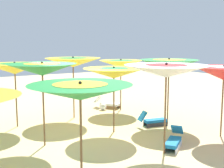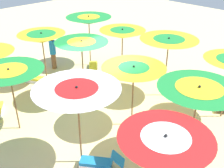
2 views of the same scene
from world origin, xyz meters
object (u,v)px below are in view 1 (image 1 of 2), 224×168
at_px(lounger_5, 174,141).
at_px(beach_umbrella_6, 42,70).
at_px(beach_umbrella_10, 80,92).
at_px(lounger_0, 153,121).
at_px(beach_umbrella_0, 121,64).
at_px(beach_umbrella_9, 166,71).
at_px(beach_umbrella_1, 73,62).
at_px(beach_umbrella_8, 224,73).
at_px(beach_umbrella_5, 114,73).
at_px(beach_umbrella_4, 169,65).
at_px(beach_ball, 103,107).
at_px(lounger_1, 108,104).
at_px(beach_umbrella_2, 15,69).

bearing_deg(lounger_5, beach_umbrella_6, -69.77).
bearing_deg(beach_umbrella_10, lounger_0, 124.18).
distance_m(beach_umbrella_0, beach_umbrella_9, 5.37).
distance_m(beach_umbrella_0, beach_umbrella_1, 2.41).
height_order(beach_umbrella_6, beach_umbrella_10, beach_umbrella_6).
xyz_separation_m(beach_umbrella_8, lounger_0, (-2.05, -1.15, -1.87)).
bearing_deg(lounger_0, beach_umbrella_5, -173.64).
relative_size(beach_umbrella_4, beach_umbrella_9, 0.98).
relative_size(beach_umbrella_6, beach_ball, 8.39).
relative_size(lounger_0, beach_ball, 3.79).
height_order(beach_umbrella_4, beach_umbrella_6, beach_umbrella_6).
bearing_deg(lounger_1, beach_umbrella_6, -84.35).
bearing_deg(beach_umbrella_8, lounger_1, -168.22).
bearing_deg(lounger_1, beach_umbrella_5, -60.59).
distance_m(lounger_1, lounger_5, 5.54).
bearing_deg(beach_umbrella_9, lounger_5, 112.00).
height_order(beach_umbrella_2, beach_umbrella_9, beach_umbrella_9).
height_order(beach_umbrella_6, lounger_1, beach_umbrella_6).
relative_size(beach_umbrella_1, lounger_0, 2.20).
bearing_deg(beach_umbrella_8, beach_umbrella_5, -127.88).
height_order(beach_umbrella_0, beach_umbrella_2, beach_umbrella_2).
height_order(beach_umbrella_6, beach_umbrella_9, beach_umbrella_9).
height_order(beach_umbrella_9, beach_ball, beach_umbrella_9).
bearing_deg(beach_umbrella_9, beach_umbrella_6, -130.39).
relative_size(beach_umbrella_8, beach_umbrella_10, 1.04).
xyz_separation_m(beach_umbrella_2, lounger_5, (4.47, 3.46, -1.91)).
relative_size(beach_umbrella_6, beach_umbrella_10, 1.11).
relative_size(beach_umbrella_0, beach_umbrella_4, 0.93).
bearing_deg(lounger_1, beach_umbrella_4, -23.27).
relative_size(beach_umbrella_1, beach_umbrella_10, 1.10).
height_order(beach_umbrella_5, lounger_5, beach_umbrella_5).
xyz_separation_m(lounger_0, beach_ball, (-3.16, -0.39, -0.05)).
height_order(beach_umbrella_0, beach_umbrella_9, beach_umbrella_9).
distance_m(beach_umbrella_0, lounger_1, 2.00).
height_order(beach_umbrella_10, lounger_1, beach_umbrella_10).
xyz_separation_m(beach_umbrella_5, beach_umbrella_8, (2.16, 2.77, 0.05)).
xyz_separation_m(beach_umbrella_4, beach_umbrella_5, (-0.09, -2.29, -0.18)).
bearing_deg(beach_umbrella_0, beach_umbrella_4, 7.04).
bearing_deg(beach_umbrella_5, beach_umbrella_2, -130.37).
xyz_separation_m(beach_umbrella_10, lounger_1, (-6.21, 4.14, -1.83)).
xyz_separation_m(beach_umbrella_9, beach_umbrella_10, (0.53, -2.72, -0.25)).
xyz_separation_m(beach_umbrella_0, beach_umbrella_5, (2.70, -1.95, -0.06)).
height_order(beach_umbrella_2, lounger_1, beach_umbrella_2).
bearing_deg(lounger_1, lounger_5, -43.49).
distance_m(beach_umbrella_0, beach_umbrella_2, 4.68).
bearing_deg(lounger_0, lounger_1, 99.83).
distance_m(beach_umbrella_4, beach_umbrella_5, 2.30).
relative_size(beach_umbrella_2, lounger_1, 1.95).
bearing_deg(beach_umbrella_4, lounger_5, -36.79).
xyz_separation_m(beach_umbrella_2, lounger_0, (2.41, 4.33, -1.92)).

